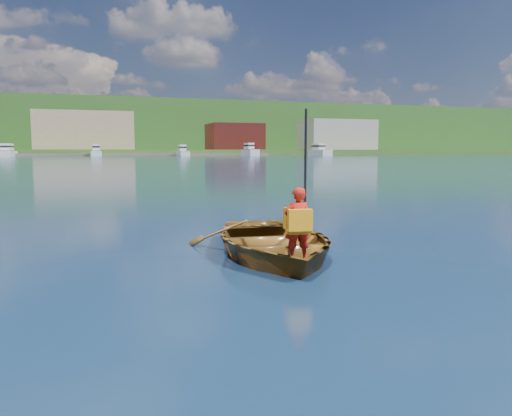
% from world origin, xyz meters
% --- Properties ---
extents(ground, '(600.00, 600.00, 0.00)m').
position_xyz_m(ground, '(0.00, 0.00, 0.00)').
color(ground, '#11213F').
rests_on(ground, ground).
extents(rowboat, '(2.96, 3.86, 0.74)m').
position_xyz_m(rowboat, '(0.78, 0.80, 0.22)').
color(rowboat, brown).
rests_on(rowboat, ground).
extents(child_paddler, '(0.41, 0.37, 2.13)m').
position_xyz_m(child_paddler, '(0.83, -0.11, 0.64)').
color(child_paddler, '#B61C0F').
rests_on(child_paddler, ground).
extents(shoreline, '(400.00, 140.00, 22.00)m').
position_xyz_m(shoreline, '(0.00, 236.61, 10.32)').
color(shoreline, '#385824').
rests_on(shoreline, ground).
extents(dock, '(159.89, 15.06, 0.80)m').
position_xyz_m(dock, '(-5.29, 148.00, 0.40)').
color(dock, brown).
rests_on(dock, ground).
extents(waterfront_buildings, '(202.00, 16.00, 14.00)m').
position_xyz_m(waterfront_buildings, '(-7.74, 165.00, 7.74)').
color(waterfront_buildings, maroon).
rests_on(waterfront_buildings, ground).
extents(marina_yachts, '(144.26, 13.15, 4.32)m').
position_xyz_m(marina_yachts, '(2.06, 143.30, 1.36)').
color(marina_yachts, silver).
rests_on(marina_yachts, ground).
extents(hillside_trees, '(298.77, 88.10, 26.35)m').
position_xyz_m(hillside_trees, '(-35.00, 236.97, 17.68)').
color(hillside_trees, '#382314').
rests_on(hillside_trees, ground).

